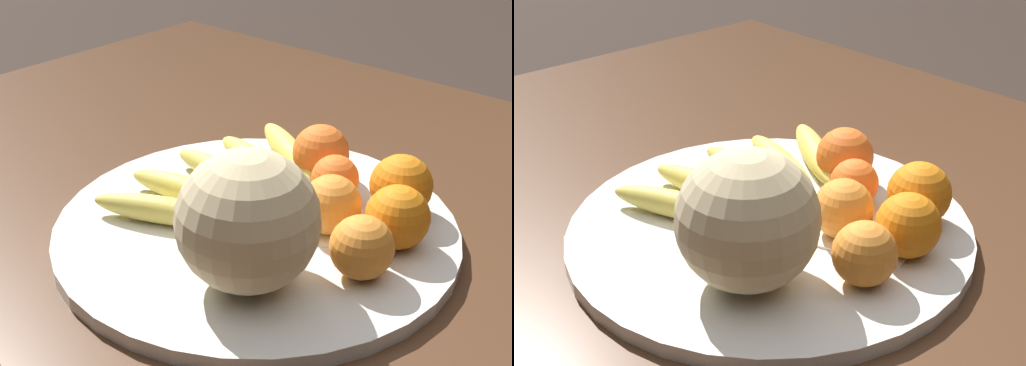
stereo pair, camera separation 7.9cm
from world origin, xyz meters
The scene contains 11 objects.
kitchen_table centered at (0.00, 0.00, 0.64)m, with size 1.55×1.11×0.72m.
fruit_bowl centered at (-0.06, -0.04, 0.73)m, with size 0.46×0.46×0.02m.
melon centered at (0.01, -0.13, 0.81)m, with size 0.14×0.14×0.14m.
banana_bunch centered at (-0.14, 0.00, 0.75)m, with size 0.19×0.32×0.03m.
orange_front_left centered at (0.02, 0.00, 0.77)m, with size 0.07×0.07×0.07m.
orange_front_right centered at (-0.07, 0.10, 0.77)m, with size 0.07×0.07×0.07m.
orange_mid_center centered at (0.05, 0.08, 0.77)m, with size 0.07×0.07×0.07m.
orange_back_left centered at (0.09, 0.02, 0.77)m, with size 0.07×0.07×0.07m.
orange_back_right centered at (0.09, -0.05, 0.77)m, with size 0.07×0.07×0.07m.
orange_top_small centered at (-0.02, 0.06, 0.76)m, with size 0.06×0.06×0.06m.
produce_tag centered at (0.05, -0.01, 0.74)m, with size 0.10×0.06×0.00m.
Camera 2 is at (0.46, -0.51, 1.16)m, focal length 50.00 mm.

